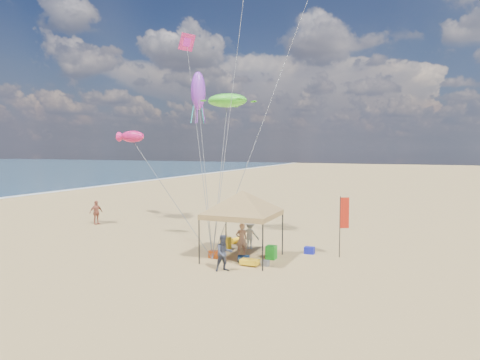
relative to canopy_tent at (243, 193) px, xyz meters
The scene contains 19 objects.
ground 3.79m from the canopy_tent, 126.50° to the right, with size 280.00×280.00×0.00m, color tan.
canopy_tent is the anchor object (origin of this frame).
feather_flag 5.49m from the canopy_tent, 26.96° to the left, with size 0.46×0.23×3.27m.
cooler_red 3.61m from the canopy_tent, 166.54° to the right, with size 0.54×0.38×0.38m, color #B6440E.
cooler_blue 5.06m from the canopy_tent, 40.20° to the left, with size 0.54×0.38×0.38m, color #13199D.
bag_navy 3.34m from the canopy_tent, 61.22° to the right, with size 0.36×0.36×0.60m, color #0D213B.
bag_orange 4.94m from the canopy_tent, 119.54° to the left, with size 0.36×0.36×0.60m, color #FFB60E.
chair_green 3.47m from the canopy_tent, 24.26° to the left, with size 0.50×0.50×0.70m, color #188419.
chair_yellow 3.91m from the canopy_tent, 136.55° to the left, with size 0.50×0.50×0.70m, color gold.
crate_grey 3.74m from the canopy_tent, 26.29° to the right, with size 0.34×0.30×0.28m, color slate.
beach_cart 3.53m from the canopy_tent, 52.11° to the right, with size 0.90×0.50×0.24m, color yellow.
person_near_a 2.68m from the canopy_tent, 116.91° to the left, with size 0.65×0.42×1.77m, color tan.
person_near_b 3.51m from the canopy_tent, 89.30° to the right, with size 0.84×0.65×1.73m, color #363B4A.
person_near_c 3.54m from the canopy_tent, 102.17° to the left, with size 1.07×0.61×1.66m, color beige.
person_far_a 15.25m from the canopy_tent, 160.28° to the left, with size 1.07×0.45×1.83m, color #AC5A42.
turtle_kite 9.15m from the canopy_tent, 120.78° to the left, with size 2.72×2.18×0.91m, color #48E930.
fish_kite 9.96m from the canopy_tent, 162.15° to the left, with size 1.70×0.85×0.76m, color #D91962.
squid_kite 11.64m from the canopy_tent, 131.84° to the left, with size 1.05×1.05×2.73m, color purple.
stunt_kite_pink 18.19m from the canopy_tent, 130.94° to the left, with size 1.37×0.05×1.37m, color #D42573.
Camera 1 is at (9.37, -19.12, 5.81)m, focal length 32.12 mm.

